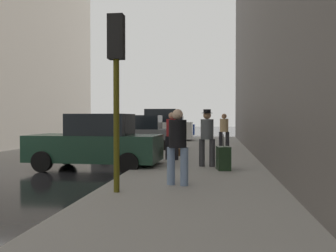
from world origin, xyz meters
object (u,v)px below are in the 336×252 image
fire_hydrant (173,142)px  traffic_light (116,64)px  pedestrian_in_tan_coat (224,130)px  pedestrian_in_red_jacket (172,133)px  parked_blue_sedan (170,128)px  duffel_bag (182,152)px  parked_gray_coupe (138,134)px  pedestrian_with_beanie (207,135)px  rolling_suitcase (223,158)px  parked_dark_green_sedan (96,143)px  pedestrian_in_jeans (178,143)px  parked_white_van (159,127)px

fire_hydrant → traffic_light: (0.05, -10.33, 2.26)m
fire_hydrant → pedestrian_in_tan_coat: size_ratio=0.41×
pedestrian_in_red_jacket → parked_blue_sedan: bearing=97.3°
parked_blue_sedan → duffel_bag: parked_blue_sedan is taller
traffic_light → pedestrian_in_tan_coat: 10.86m
parked_gray_coupe → pedestrian_with_beanie: bearing=-61.6°
duffel_bag → pedestrian_in_tan_coat: bearing=60.5°
pedestrian_with_beanie → rolling_suitcase: 1.07m
parked_dark_green_sedan → pedestrian_with_beanie: (3.58, -0.06, 0.29)m
parked_gray_coupe → fire_hydrant: parked_gray_coupe is taller
parked_blue_sedan → pedestrian_in_red_jacket: (2.27, -17.64, 0.26)m
fire_hydrant → parked_gray_coupe: bearing=163.8°
pedestrian_with_beanie → pedestrian_in_jeans: 3.37m
pedestrian_in_tan_coat → rolling_suitcase: (-0.15, -6.91, -0.61)m
fire_hydrant → pedestrian_in_jeans: 9.50m
parked_dark_green_sedan → pedestrian_in_tan_coat: size_ratio=2.49×
pedestrian_in_tan_coat → fire_hydrant: bearing=-176.8°
parked_gray_coupe → pedestrian_in_red_jacket: bearing=-65.1°
traffic_light → pedestrian_in_tan_coat: traffic_light is taller
parked_dark_green_sedan → pedestrian_in_jeans: (3.01, -3.38, 0.26)m
pedestrian_in_tan_coat → duffel_bag: size_ratio=3.89×
parked_white_van → duffel_bag: 10.44m
parked_white_van → traffic_light: (1.85, -17.55, 1.73)m
pedestrian_in_red_jacket → duffel_bag: 1.70m
parked_gray_coupe → pedestrian_in_tan_coat: (4.22, -0.39, 0.26)m
traffic_light → pedestrian_in_jeans: traffic_light is taller
rolling_suitcase → parked_white_van: bearing=106.2°
parked_white_van → rolling_suitcase: bearing=-73.8°
pedestrian_in_jeans → pedestrian_in_tan_coat: size_ratio=1.00×
pedestrian_in_red_jacket → pedestrian_in_jeans: 5.10m
fire_hydrant → parked_dark_green_sedan: bearing=-106.7°
parked_blue_sedan → pedestrian_in_tan_coat: bearing=-72.2°
fire_hydrant → pedestrian_in_jeans: bearing=-82.7°
parked_dark_green_sedan → fire_hydrant: size_ratio=6.05×
pedestrian_with_beanie → duffel_bag: pedestrian_with_beanie is taller
parked_blue_sedan → rolling_suitcase: 20.47m
pedestrian_in_tan_coat → duffel_bag: 3.56m
pedestrian_in_red_jacket → traffic_light: bearing=-94.0°
parked_dark_green_sedan → parked_blue_sedan: (0.00, 19.30, 0.00)m
parked_white_van → pedestrian_with_beanie: parked_white_van is taller
parked_gray_coupe → duffel_bag: size_ratio=9.56×
parked_white_van → pedestrian_in_red_jacket: 11.79m
parked_gray_coupe → pedestrian_in_red_jacket: 5.39m
traffic_light → pedestrian_in_red_jacket: (0.42, 5.98, -1.65)m
traffic_light → pedestrian_in_tan_coat: size_ratio=2.11×
duffel_bag → pedestrian_with_beanie: bearing=-71.6°
pedestrian_in_red_jacket → pedestrian_in_jeans: (0.74, -5.05, 0.00)m
parked_dark_green_sedan → duffel_bag: size_ratio=9.68×
pedestrian_in_red_jacket → duffel_bag: (0.24, 1.47, -0.81)m
parked_dark_green_sedan → parked_gray_coupe: bearing=90.0°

